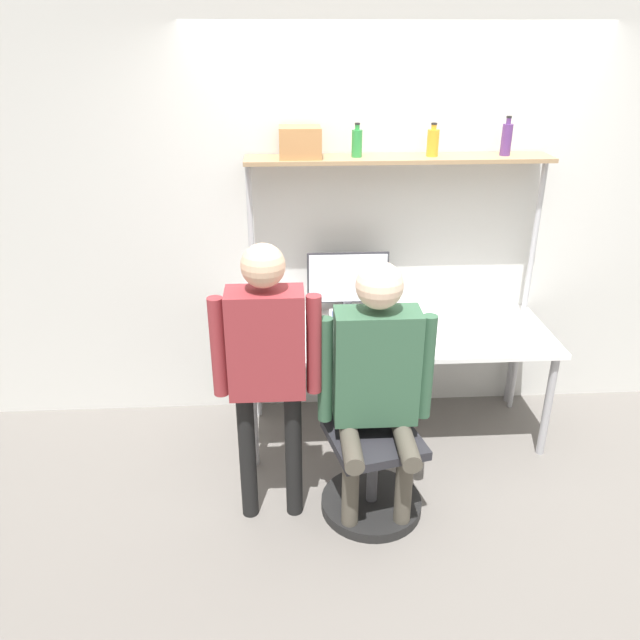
# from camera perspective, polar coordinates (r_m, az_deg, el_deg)

# --- Properties ---
(ground_plane) EXTENTS (12.00, 12.00, 0.00)m
(ground_plane) POSITION_cam_1_polar(r_m,az_deg,el_deg) (3.98, 7.47, -13.07)
(ground_plane) COLOR slate
(wall_back) EXTENTS (8.00, 0.06, 2.70)m
(wall_back) POSITION_cam_1_polar(r_m,az_deg,el_deg) (4.08, 6.51, 9.27)
(wall_back) COLOR silver
(wall_back) RESTS_ON ground_plane
(desk) EXTENTS (1.92, 0.75, 0.73)m
(desk) POSITION_cam_1_polar(r_m,az_deg,el_deg) (3.96, 6.98, -1.96)
(desk) COLOR white
(desk) RESTS_ON ground_plane
(shelf_unit) EXTENTS (1.83, 0.26, 1.77)m
(shelf_unit) POSITION_cam_1_polar(r_m,az_deg,el_deg) (3.88, 7.04, 10.90)
(shelf_unit) COLOR #997A56
(shelf_unit) RESTS_ON ground_plane
(monitor) EXTENTS (0.52, 0.23, 0.45)m
(monitor) POSITION_cam_1_polar(r_m,az_deg,el_deg) (3.99, 2.55, 3.37)
(monitor) COLOR #333338
(monitor) RESTS_ON desk
(laptop) EXTENTS (0.33, 0.21, 0.21)m
(laptop) POSITION_cam_1_polar(r_m,az_deg,el_deg) (3.73, 3.39, -1.42)
(laptop) COLOR silver
(laptop) RESTS_ON desk
(cell_phone) EXTENTS (0.07, 0.15, 0.01)m
(cell_phone) POSITION_cam_1_polar(r_m,az_deg,el_deg) (3.77, 7.05, -2.19)
(cell_phone) COLOR silver
(cell_phone) RESTS_ON desk
(office_chair) EXTENTS (0.56, 0.56, 0.94)m
(office_chair) POSITION_cam_1_polar(r_m,az_deg,el_deg) (3.52, 4.60, -12.69)
(office_chair) COLOR black
(office_chair) RESTS_ON ground_plane
(person_seated) EXTENTS (0.60, 0.48, 1.45)m
(person_seated) POSITION_cam_1_polar(r_m,az_deg,el_deg) (3.17, 5.22, -4.93)
(person_seated) COLOR #4C473D
(person_seated) RESTS_ON ground_plane
(person_standing) EXTENTS (0.54, 0.21, 1.56)m
(person_standing) POSITION_cam_1_polar(r_m,az_deg,el_deg) (3.08, -4.90, -3.25)
(person_standing) COLOR black
(person_standing) RESTS_ON ground_plane
(bottle_green) EXTENTS (0.06, 0.06, 0.19)m
(bottle_green) POSITION_cam_1_polar(r_m,az_deg,el_deg) (3.78, 3.40, 15.88)
(bottle_green) COLOR #2D8C3F
(bottle_green) RESTS_ON shelf_unit
(bottle_amber) EXTENTS (0.07, 0.07, 0.19)m
(bottle_amber) POSITION_cam_1_polar(r_m,az_deg,el_deg) (3.86, 10.28, 15.71)
(bottle_amber) COLOR gold
(bottle_amber) RESTS_ON shelf_unit
(bottle_purple) EXTENTS (0.06, 0.06, 0.23)m
(bottle_purple) POSITION_cam_1_polar(r_m,az_deg,el_deg) (3.98, 16.69, 15.58)
(bottle_purple) COLOR #593372
(bottle_purple) RESTS_ON shelf_unit
(storage_box) EXTENTS (0.24, 0.21, 0.18)m
(storage_box) POSITION_cam_1_polar(r_m,az_deg,el_deg) (3.75, -1.84, 15.94)
(storage_box) COLOR #B27A47
(storage_box) RESTS_ON shelf_unit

